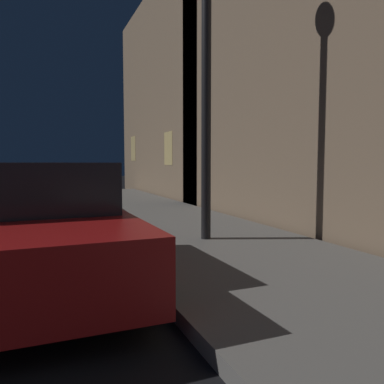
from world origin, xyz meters
TOP-DOWN VIEW (x-y plane):
  - car_red at (2.85, 4.53)m, footprint 2.18×4.59m
  - car_silver at (2.85, 10.61)m, footprint 2.15×4.43m
  - car_yellow_cab at (2.85, 17.36)m, footprint 2.05×4.38m
  - street_lamp at (5.50, 5.47)m, footprint 0.44×0.44m
  - building_far at (11.58, 15.32)m, footprint 8.57×10.28m

SIDE VIEW (x-z plane):
  - car_yellow_cab at x=2.85m, z-range -0.01..1.42m
  - car_red at x=2.85m, z-range -0.01..1.42m
  - car_silver at x=2.85m, z-range 0.00..1.43m
  - street_lamp at x=5.50m, z-range 1.03..6.47m
  - building_far at x=11.58m, z-range 0.00..8.40m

